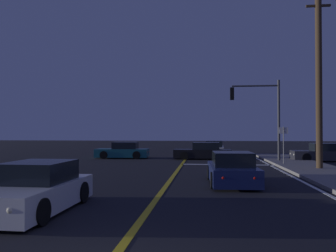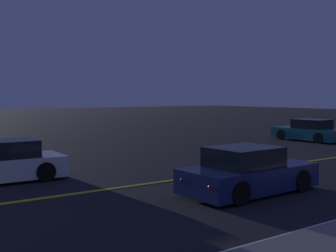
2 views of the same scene
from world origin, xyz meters
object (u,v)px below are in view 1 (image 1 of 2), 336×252
at_px(car_distant_tail_black, 203,152).
at_px(street_sign_corner, 284,140).
at_px(car_side_waiting_silver, 214,149).
at_px(traffic_signal_near_right, 261,108).
at_px(car_mid_block_charcoal, 323,153).
at_px(utility_pole_right, 319,73).
at_px(car_far_approaching_teal, 123,151).
at_px(car_lead_oncoming_white, 36,190).
at_px(car_following_oncoming_navy, 232,170).

xyz_separation_m(car_distant_tail_black, street_sign_corner, (5.11, -4.98, 1.10)).
relative_size(car_side_waiting_silver, traffic_signal_near_right, 0.80).
bearing_deg(car_mid_block_charcoal, utility_pole_right, 160.46).
bearing_deg(car_far_approaching_teal, street_sign_corner, -116.66).
height_order(car_lead_oncoming_white, car_far_approaching_teal, same).
height_order(car_distant_tail_black, traffic_signal_near_right, traffic_signal_near_right).
bearing_deg(car_side_waiting_silver, car_mid_block_charcoal, -37.60).
relative_size(car_lead_oncoming_white, car_far_approaching_teal, 0.95).
bearing_deg(car_far_approaching_teal, car_lead_oncoming_white, -175.82).
distance_m(car_far_approaching_teal, utility_pole_right, 15.99).
distance_m(car_mid_block_charcoal, car_far_approaching_teal, 15.48).
height_order(car_mid_block_charcoal, car_lead_oncoming_white, same).
bearing_deg(street_sign_corner, car_side_waiting_silver, 111.31).
xyz_separation_m(car_following_oncoming_navy, traffic_signal_near_right, (2.93, 10.71, 3.33)).
relative_size(car_lead_oncoming_white, car_distant_tail_black, 0.91).
xyz_separation_m(car_lead_oncoming_white, utility_pole_right, (10.95, 10.97, 4.90)).
xyz_separation_m(car_side_waiting_silver, street_sign_corner, (4.08, -10.47, 1.10)).
bearing_deg(car_mid_block_charcoal, car_lead_oncoming_white, 142.94).
bearing_deg(traffic_signal_near_right, car_following_oncoming_navy, 74.70).
relative_size(car_side_waiting_silver, car_distant_tail_black, 1.03).
height_order(utility_pole_right, street_sign_corner, utility_pole_right).
bearing_deg(car_side_waiting_silver, car_distant_tail_black, -98.02).
bearing_deg(street_sign_corner, car_far_approaching_teal, 155.82).
bearing_deg(car_following_oncoming_navy, utility_pole_right, 43.70).
distance_m(car_following_oncoming_navy, car_mid_block_charcoal, 14.02).
bearing_deg(car_mid_block_charcoal, car_side_waiting_silver, 50.20).
relative_size(car_far_approaching_teal, traffic_signal_near_right, 0.74).
bearing_deg(car_side_waiting_silver, utility_pole_right, -64.43).
bearing_deg(car_far_approaching_teal, car_side_waiting_silver, -58.23).
bearing_deg(traffic_signal_near_right, car_mid_block_charcoal, -166.50).
distance_m(car_distant_tail_black, street_sign_corner, 7.22).
height_order(car_side_waiting_silver, car_mid_block_charcoal, same).
distance_m(car_following_oncoming_navy, car_far_approaching_teal, 15.35).
distance_m(car_distant_tail_black, utility_pole_right, 11.01).
bearing_deg(street_sign_corner, car_mid_block_charcoal, 46.61).
height_order(car_side_waiting_silver, car_distant_tail_black, same).
height_order(car_lead_oncoming_white, car_distant_tail_black, same).
height_order(car_lead_oncoming_white, utility_pole_right, utility_pole_right).
height_order(car_following_oncoming_navy, car_distant_tail_black, same).
xyz_separation_m(car_mid_block_charcoal, street_sign_corner, (-3.69, -3.91, 1.10)).
bearing_deg(car_distant_tail_black, traffic_signal_near_right, -116.91).
xyz_separation_m(car_far_approaching_teal, street_sign_corner, (11.73, -5.27, 1.10)).
bearing_deg(car_distant_tail_black, car_following_oncoming_navy, -173.86).
bearing_deg(car_distant_tail_black, car_side_waiting_silver, -10.00).
xyz_separation_m(utility_pole_right, street_sign_corner, (-1.40, 2.44, -3.79)).
bearing_deg(car_lead_oncoming_white, street_sign_corner, -124.80).
xyz_separation_m(car_side_waiting_silver, car_lead_oncoming_white, (-5.46, -23.88, -0.00)).
distance_m(car_following_oncoming_navy, car_side_waiting_silver, 18.38).
bearing_deg(car_following_oncoming_navy, car_lead_oncoming_white, -138.53).
xyz_separation_m(car_following_oncoming_navy, car_distant_tail_black, (-1.26, 12.89, 0.00)).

